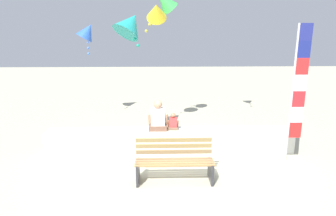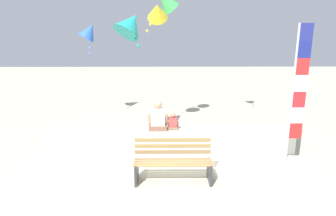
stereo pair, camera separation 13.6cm
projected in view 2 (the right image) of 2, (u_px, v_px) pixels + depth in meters
ground_plane at (171, 171)px, 7.07m from camera, size 40.00×40.00×0.00m
seawall_ledge at (170, 141)px, 8.13m from camera, size 6.52×0.57×0.61m
park_bench at (173, 162)px, 6.58m from camera, size 1.69×0.61×0.88m
person_adult at (158, 118)px, 8.01m from camera, size 0.53×0.39×0.81m
person_child at (173, 123)px, 8.05m from camera, size 0.30×0.22×0.46m
flag_banner at (297, 89)px, 6.96m from camera, size 0.34×0.05×3.33m
kite_green at (166, 1)px, 9.04m from camera, size 0.95×0.82×0.98m
kite_blue at (89, 31)px, 10.33m from camera, size 0.86×0.79×1.13m
kite_yellow at (157, 11)px, 8.60m from camera, size 0.64×0.76×0.96m
kite_teal at (131, 24)px, 7.96m from camera, size 1.21×1.19×1.04m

